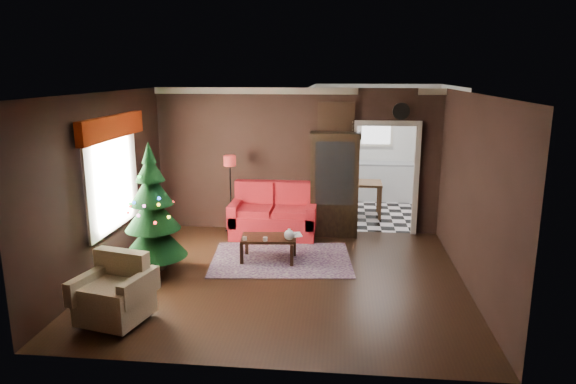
# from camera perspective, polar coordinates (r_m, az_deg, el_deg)

# --- Properties ---
(floor) EXTENTS (5.50, 5.50, 0.00)m
(floor) POSITION_cam_1_polar(r_m,az_deg,el_deg) (8.07, -0.68, -9.45)
(floor) COLOR black
(floor) RESTS_ON ground
(ceiling) EXTENTS (5.50, 5.50, 0.00)m
(ceiling) POSITION_cam_1_polar(r_m,az_deg,el_deg) (7.45, -0.73, 10.84)
(ceiling) COLOR white
(ceiling) RESTS_ON ground
(wall_back) EXTENTS (5.50, 0.00, 5.50)m
(wall_back) POSITION_cam_1_polar(r_m,az_deg,el_deg) (10.08, 0.95, 3.46)
(wall_back) COLOR black
(wall_back) RESTS_ON ground
(wall_front) EXTENTS (5.50, 0.00, 5.50)m
(wall_front) POSITION_cam_1_polar(r_m,az_deg,el_deg) (5.26, -3.89, -5.79)
(wall_front) COLOR black
(wall_front) RESTS_ON ground
(wall_left) EXTENTS (0.00, 5.50, 5.50)m
(wall_left) POSITION_cam_1_polar(r_m,az_deg,el_deg) (8.41, -19.66, 0.71)
(wall_left) COLOR black
(wall_left) RESTS_ON ground
(wall_right) EXTENTS (0.00, 5.50, 5.50)m
(wall_right) POSITION_cam_1_polar(r_m,az_deg,el_deg) (7.82, 19.74, -0.20)
(wall_right) COLOR black
(wall_right) RESTS_ON ground
(doorway) EXTENTS (1.10, 0.10, 2.10)m
(doorway) POSITION_cam_1_polar(r_m,az_deg,el_deg) (10.14, 10.56, 1.28)
(doorway) COLOR beige
(doorway) RESTS_ON ground
(left_window) EXTENTS (0.05, 1.60, 1.40)m
(left_window) POSITION_cam_1_polar(r_m,az_deg,el_deg) (8.56, -18.87, 1.32)
(left_window) COLOR white
(left_window) RESTS_ON wall_left
(valance) EXTENTS (0.12, 2.10, 0.35)m
(valance) POSITION_cam_1_polar(r_m,az_deg,el_deg) (8.41, -18.79, 6.79)
(valance) COLOR maroon
(valance) RESTS_ON wall_left
(kitchen_floor) EXTENTS (3.00, 3.00, 0.00)m
(kitchen_floor) POSITION_cam_1_polar(r_m,az_deg,el_deg) (11.84, 9.80, -2.19)
(kitchen_floor) COLOR white
(kitchen_floor) RESTS_ON ground
(kitchen_window) EXTENTS (0.70, 0.06, 0.70)m
(kitchen_window) POSITION_cam_1_polar(r_m,az_deg,el_deg) (12.95, 9.69, 6.79)
(kitchen_window) COLOR white
(kitchen_window) RESTS_ON ground
(rug) EXTENTS (2.48, 1.91, 0.01)m
(rug) POSITION_cam_1_polar(r_m,az_deg,el_deg) (8.81, -0.74, -7.42)
(rug) COLOR #64475D
(rug) RESTS_ON ground
(loveseat) EXTENTS (1.70, 0.90, 1.00)m
(loveseat) POSITION_cam_1_polar(r_m,az_deg,el_deg) (9.88, -1.61, -2.10)
(loveseat) COLOR #9B0300
(loveseat) RESTS_ON ground
(curio_cabinet) EXTENTS (0.90, 0.45, 1.90)m
(curio_cabinet) POSITION_cam_1_polar(r_m,az_deg,el_deg) (9.90, 5.15, 0.57)
(curio_cabinet) COLOR black
(curio_cabinet) RESTS_ON ground
(floor_lamp) EXTENTS (0.25, 0.25, 1.46)m
(floor_lamp) POSITION_cam_1_polar(r_m,az_deg,el_deg) (9.91, -6.36, -0.17)
(floor_lamp) COLOR black
(floor_lamp) RESTS_ON ground
(christmas_tree) EXTENTS (1.31, 1.31, 1.93)m
(christmas_tree) POSITION_cam_1_polar(r_m,az_deg,el_deg) (8.19, -14.75, -1.80)
(christmas_tree) COLOR black
(christmas_tree) RESTS_ON ground
(armchair) EXTENTS (0.94, 0.94, 0.80)m
(armchair) POSITION_cam_1_polar(r_m,az_deg,el_deg) (6.91, -18.64, -10.06)
(armchair) COLOR #D8B391
(armchair) RESTS_ON ground
(coffee_table) EXTENTS (0.95, 0.63, 0.40)m
(coffee_table) POSITION_cam_1_polar(r_m,az_deg,el_deg) (8.70, -2.15, -6.22)
(coffee_table) COLOR #352413
(coffee_table) RESTS_ON rug
(teapot) EXTENTS (0.22, 0.22, 0.18)m
(teapot) POSITION_cam_1_polar(r_m,az_deg,el_deg) (8.44, 0.13, -4.72)
(teapot) COLOR silver
(teapot) RESTS_ON coffee_table
(cup_a) EXTENTS (0.09, 0.09, 0.06)m
(cup_a) POSITION_cam_1_polar(r_m,az_deg,el_deg) (8.48, -4.78, -5.13)
(cup_a) COLOR silver
(cup_a) RESTS_ON coffee_table
(cup_b) EXTENTS (0.08, 0.08, 0.06)m
(cup_b) POSITION_cam_1_polar(r_m,az_deg,el_deg) (8.43, -2.54, -5.20)
(cup_b) COLOR silver
(cup_b) RESTS_ON coffee_table
(book) EXTENTS (0.18, 0.06, 0.25)m
(book) POSITION_cam_1_polar(r_m,az_deg,el_deg) (8.66, 0.29, -4.03)
(book) COLOR tan
(book) RESTS_ON coffee_table
(wall_clock) EXTENTS (0.32, 0.32, 0.06)m
(wall_clock) POSITION_cam_1_polar(r_m,az_deg,el_deg) (9.93, 12.36, 8.71)
(wall_clock) COLOR white
(wall_clock) RESTS_ON wall_back
(painting) EXTENTS (0.62, 0.05, 0.52)m
(painting) POSITION_cam_1_polar(r_m,az_deg,el_deg) (9.89, 5.32, 8.18)
(painting) COLOR #A3734B
(painting) RESTS_ON wall_back
(kitchen_counter) EXTENTS (1.80, 0.60, 0.90)m
(kitchen_counter) POSITION_cam_1_polar(r_m,az_deg,el_deg) (12.90, 9.55, 1.14)
(kitchen_counter) COLOR silver
(kitchen_counter) RESTS_ON ground
(kitchen_table) EXTENTS (0.70, 0.70, 0.75)m
(kitchen_table) POSITION_cam_1_polar(r_m,az_deg,el_deg) (11.44, 8.47, -0.75)
(kitchen_table) COLOR brown
(kitchen_table) RESTS_ON ground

